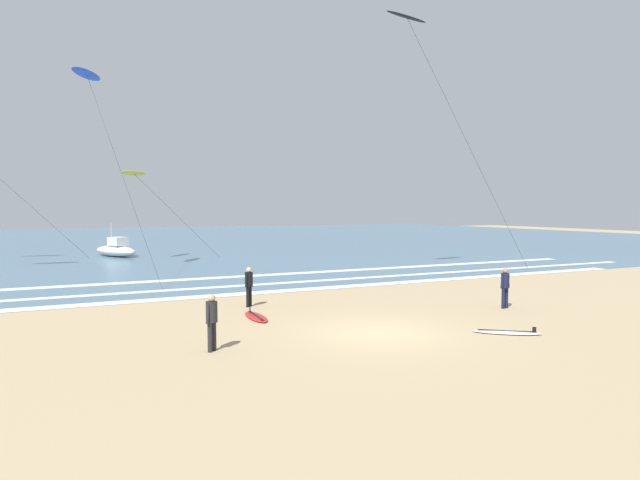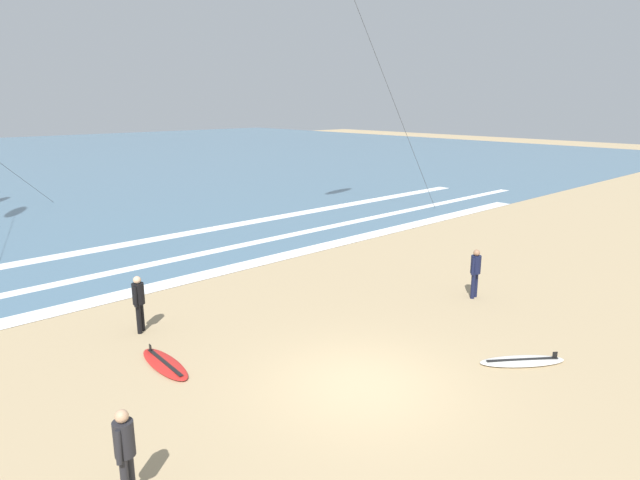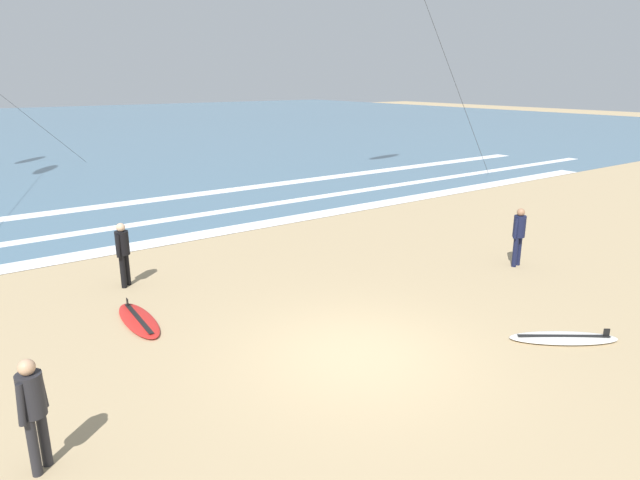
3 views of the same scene
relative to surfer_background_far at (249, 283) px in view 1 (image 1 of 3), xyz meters
The scene contains 14 objects.
ground_plane 6.57m from the surfer_background_far, 69.27° to the right, with size 160.00×160.00×0.00m, color tan.
ocean_surface 47.84m from the surfer_background_far, 87.24° to the left, with size 140.00×90.00×0.01m, color slate.
wave_foam_shoreline 3.78m from the surfer_background_far, 60.42° to the left, with size 46.49×0.91×0.01m, color white.
wave_foam_mid_break 5.90m from the surfer_background_far, 80.42° to the left, with size 57.71×0.62×0.01m, color white.
wave_foam_outer_break 9.73m from the surfer_background_far, 74.54° to the left, with size 50.09×0.87×0.01m, color white.
surfer_background_far is the anchor object (origin of this frame).
surfer_left_far 6.78m from the surfer_background_far, 116.61° to the right, with size 0.44×0.41×1.60m.
surfer_right_near 10.20m from the surfer_background_far, 27.44° to the right, with size 0.51×0.32×1.60m.
surfboard_left_pile 2.48m from the surfer_background_far, 101.76° to the right, with size 0.70×2.13×0.25m.
surfboard_foreground_flat 10.00m from the surfer_background_far, 53.34° to the right, with size 2.04×1.74×0.25m.
kite_blue_low_near 18.97m from the surfer_background_far, 109.54° to the left, with size 3.92×10.35×12.14m.
kite_yellow_high_left 22.70m from the surfer_background_far, 94.80° to the left, with size 7.94×2.97×6.79m.
kite_black_high_right 19.04m from the surfer_background_far, 26.95° to the left, with size 10.90×1.44×15.21m.
offshore_boat 26.45m from the surfer_background_far, 96.19° to the left, with size 3.76×5.43×2.70m.
Camera 1 is at (-8.98, -14.64, 3.99)m, focal length 30.34 mm.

